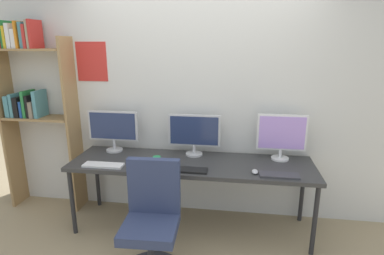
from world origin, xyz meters
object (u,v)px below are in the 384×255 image
object	(u,v)px
keyboard_center	(188,170)
keyboard_right	(279,175)
monitor_left	(113,128)
computer_mouse	(255,172)
bookshelf	(32,95)
monitor_right	(282,135)
desk	(191,166)
office_chair	(152,231)
keyboard_left	(103,165)
coffee_mug	(157,161)
monitor_center	(194,133)

from	to	relation	value
keyboard_center	keyboard_right	world-z (taller)	same
monitor_left	computer_mouse	xyz separation A→B (m)	(1.53, -0.41, -0.25)
bookshelf	keyboard_center	size ratio (longest dim) A/B	5.76
monitor_right	computer_mouse	bearing A→B (deg)	-124.13
monitor_left	desk	bearing A→B (deg)	-13.27
office_chair	bookshelf	bearing A→B (deg)	149.20
desk	keyboard_right	xyz separation A→B (m)	(0.84, -0.23, 0.06)
monitor_left	keyboard_left	world-z (taller)	monitor_left
bookshelf	keyboard_right	size ratio (longest dim) A/B	6.06
computer_mouse	keyboard_center	bearing A→B (deg)	-176.64
bookshelf	coffee_mug	world-z (taller)	bookshelf
keyboard_center	keyboard_right	bearing A→B (deg)	0.00
keyboard_left	coffee_mug	distance (m)	0.53
keyboard_center	computer_mouse	distance (m)	0.63
office_chair	keyboard_center	bearing A→B (deg)	66.05
office_chair	coffee_mug	size ratio (longest dim) A/B	9.34
keyboard_right	coffee_mug	distance (m)	1.17
keyboard_left	keyboard_center	bearing A→B (deg)	0.00
monitor_right	office_chair	bearing A→B (deg)	-139.94
monitor_right	keyboard_right	distance (m)	0.51
monitor_center	monitor_right	bearing A→B (deg)	-0.00
office_chair	monitor_right	distance (m)	1.58
desk	monitor_left	bearing A→B (deg)	166.73
desk	keyboard_left	size ratio (longest dim) A/B	6.23
keyboard_left	coffee_mug	xyz separation A→B (m)	(0.52, 0.10, 0.04)
coffee_mug	bookshelf	bearing A→B (deg)	166.64
monitor_center	keyboard_left	bearing A→B (deg)	-152.23
office_chair	keyboard_center	xyz separation A→B (m)	(0.22, 0.50, 0.35)
desk	monitor_center	bearing A→B (deg)	90.00
coffee_mug	keyboard_right	bearing A→B (deg)	-4.96
monitor_center	keyboard_right	distance (m)	0.98
desk	office_chair	bearing A→B (deg)	-106.94
monitor_center	keyboard_center	size ratio (longest dim) A/B	1.49
computer_mouse	keyboard_right	bearing A→B (deg)	-9.69
desk	bookshelf	world-z (taller)	bookshelf
office_chair	monitor_left	world-z (taller)	monitor_left
monitor_left	computer_mouse	bearing A→B (deg)	-14.89
office_chair	monitor_right	world-z (taller)	monitor_right
office_chair	monitor_right	size ratio (longest dim) A/B	2.00
computer_mouse	monitor_center	bearing A→B (deg)	147.02
monitor_left	monitor_right	bearing A→B (deg)	0.00
office_chair	keyboard_right	xyz separation A→B (m)	(1.06, 0.50, 0.35)
keyboard_right	desk	bearing A→B (deg)	164.69
bookshelf	monitor_left	distance (m)	1.00
bookshelf	keyboard_right	world-z (taller)	bookshelf
monitor_right	bookshelf	bearing A→B (deg)	179.61
desk	coffee_mug	size ratio (longest dim) A/B	23.13
desk	bookshelf	xyz separation A→B (m)	(-1.84, 0.23, 0.66)
monitor_right	computer_mouse	distance (m)	0.55
monitor_center	monitor_left	bearing A→B (deg)	-180.00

